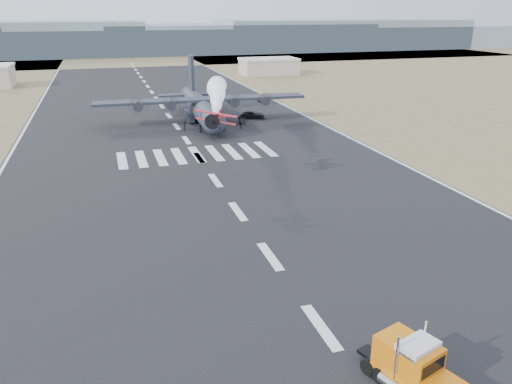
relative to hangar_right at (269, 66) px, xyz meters
name	(u,v)px	position (x,y,z in m)	size (l,w,h in m)	color
ground	(321,327)	(-46.00, -150.00, -3.01)	(500.00, 500.00, 0.00)	black
scrub_far	(128,59)	(-46.00, 80.00, -3.01)	(500.00, 80.00, 0.00)	olive
runway_markings	(186,140)	(-46.00, -90.00, -3.00)	(60.00, 260.00, 0.01)	silver
ridge_seg_d	(123,41)	(-46.00, 110.00, 3.49)	(150.00, 50.00, 13.00)	slate
ridge_seg_e	(239,38)	(19.00, 110.00, 4.49)	(150.00, 50.00, 15.00)	slate
ridge_seg_f	(342,34)	(84.00, 110.00, 5.49)	(150.00, 50.00, 17.00)	slate
ridge_seg_g	(433,36)	(149.00, 110.00, 3.49)	(150.00, 50.00, 13.00)	slate
hangar_right	(269,66)	(0.00, 0.00, 0.00)	(20.50, 12.50, 5.90)	#A59F93
semi_truck	(415,367)	(-43.28, -157.76, -1.25)	(4.65, 8.12, 3.58)	black
aerobatic_biplane	(216,118)	(-46.04, -115.92, 6.14)	(5.56, 5.13, 2.45)	#AE190B
smoke_trail	(217,91)	(-40.92, -93.72, 6.34)	(7.83, 27.11, 3.48)	white
transport_aircraft	(200,106)	(-40.11, -73.90, 0.27)	(43.98, 36.23, 12.71)	#202730
support_vehicle	(253,115)	(-28.61, -74.48, -2.28)	(2.43, 5.26, 1.46)	black
crew_a	(244,121)	(-32.51, -81.19, -2.13)	(0.64, 0.53, 1.77)	black
crew_b	(185,126)	(-44.92, -82.13, -2.09)	(0.89, 0.55, 1.84)	black
crew_c	(224,126)	(-37.70, -84.83, -2.08)	(1.20, 0.56, 1.87)	black
crew_d	(241,124)	(-33.96, -83.81, -2.13)	(1.03, 0.53, 1.75)	black
crew_e	(200,128)	(-42.36, -84.21, -2.19)	(0.80, 0.49, 1.64)	black
crew_f	(240,120)	(-33.00, -79.68, -2.10)	(1.69, 0.55, 1.82)	black
crew_g	(239,119)	(-32.77, -78.33, -2.16)	(0.62, 0.51, 1.69)	black
crew_h	(240,120)	(-32.97, -80.03, -2.08)	(0.90, 0.56, 1.85)	black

